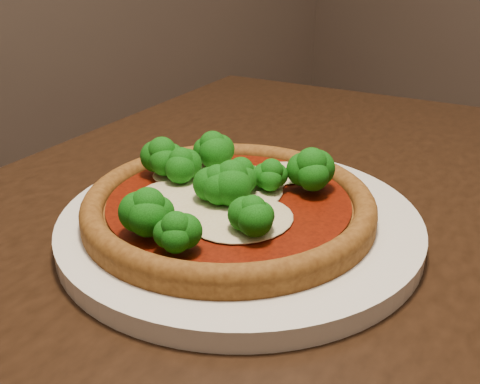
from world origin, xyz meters
TOP-DOWN VIEW (x-y plane):
  - dining_table at (-0.13, -0.16)m, footprint 1.34×1.12m
  - plate at (-0.12, -0.13)m, footprint 0.33×0.33m
  - pizza at (-0.13, -0.12)m, footprint 0.26×0.26m

SIDE VIEW (x-z plane):
  - dining_table at x=-0.13m, z-range 0.27..1.02m
  - plate at x=-0.12m, z-range 0.75..0.77m
  - pizza at x=-0.13m, z-range 0.75..0.82m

